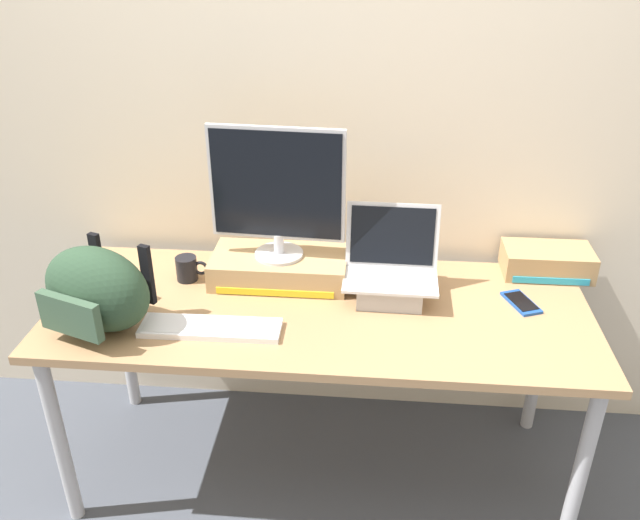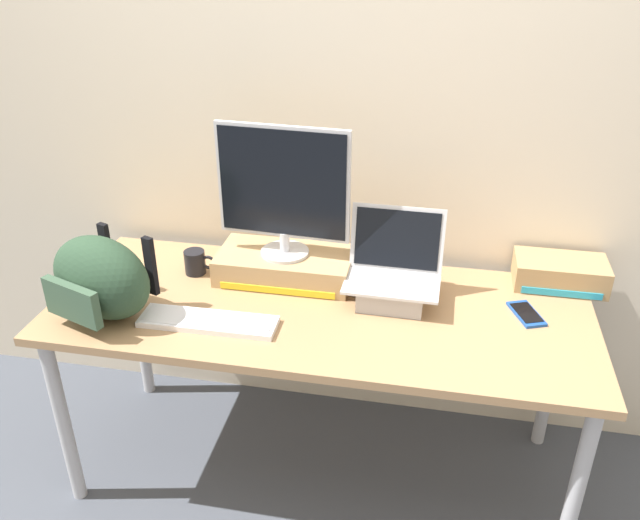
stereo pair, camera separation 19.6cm
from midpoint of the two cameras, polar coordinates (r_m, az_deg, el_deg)
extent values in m
plane|color=#474C56|center=(2.71, -2.16, -17.57)|extent=(20.00, 20.00, 0.00)
cube|color=beige|center=(2.45, -1.34, 12.98)|extent=(7.00, 0.10, 2.60)
cube|color=#A87F56|center=(2.25, -2.50, -4.45)|extent=(1.84, 0.74, 0.03)
cylinder|color=#B2B2B7|center=(2.49, -23.94, -14.25)|extent=(0.05, 0.05, 0.72)
cylinder|color=#B2B2B7|center=(2.30, 19.39, -17.32)|extent=(0.05, 0.05, 0.72)
cylinder|color=#B2B2B7|center=(2.92, -18.55, -6.29)|extent=(0.05, 0.05, 0.72)
cylinder|color=#B2B2B7|center=(2.76, 16.67, -8.16)|extent=(0.05, 0.05, 0.72)
cube|color=tan|center=(2.39, -5.89, -0.68)|extent=(0.49, 0.25, 0.10)
cube|color=yellow|center=(2.29, -6.43, -2.93)|extent=(0.42, 0.00, 0.02)
cylinder|color=silver|center=(2.36, -5.95, 0.49)|extent=(0.17, 0.17, 0.01)
cylinder|color=silver|center=(2.34, -6.00, 1.40)|extent=(0.04, 0.04, 0.07)
cube|color=silver|center=(2.25, -6.29, 6.53)|extent=(0.47, 0.05, 0.40)
cube|color=black|center=(2.24, -6.36, 6.43)|extent=(0.45, 0.03, 0.38)
cube|color=#ADADB2|center=(2.27, 3.65, -2.54)|extent=(0.22, 0.20, 0.08)
cube|color=silver|center=(2.25, 3.69, -1.61)|extent=(0.33, 0.24, 0.01)
cube|color=#B7B7BC|center=(2.26, 3.71, -1.25)|extent=(0.29, 0.13, 0.00)
cube|color=silver|center=(2.28, 3.89, 2.10)|extent=(0.32, 0.06, 0.23)
cube|color=black|center=(2.27, 3.89, 2.07)|extent=(0.29, 0.05, 0.20)
cube|color=white|center=(2.16, -12.10, -5.89)|extent=(0.45, 0.13, 0.02)
cube|color=silver|center=(2.15, -12.13, -5.64)|extent=(0.43, 0.11, 0.00)
ellipsoid|color=#28422D|center=(2.21, -21.28, -2.44)|extent=(0.43, 0.33, 0.28)
cube|color=#38513D|center=(2.16, -23.44, -4.58)|extent=(0.22, 0.10, 0.13)
cube|color=black|center=(2.35, -21.08, -0.22)|extent=(0.04, 0.03, 0.21)
cube|color=black|center=(2.21, -17.29, -1.29)|extent=(0.04, 0.03, 0.21)
cylinder|color=black|center=(2.45, -13.81, -0.78)|extent=(0.08, 0.08, 0.09)
torus|color=black|center=(2.43, -12.64, -0.75)|extent=(0.06, 0.01, 0.06)
cube|color=#19479E|center=(2.33, 14.85, -3.67)|extent=(0.13, 0.17, 0.01)
cube|color=black|center=(2.32, 14.87, -3.55)|extent=(0.11, 0.14, 0.00)
sphere|color=#56B256|center=(2.45, -20.26, -1.69)|extent=(0.10, 0.10, 0.10)
sphere|color=black|center=(2.41, -21.07, -1.90)|extent=(0.01, 0.01, 0.01)
sphere|color=black|center=(2.40, -20.33, -1.95)|extent=(0.01, 0.01, 0.01)
cube|color=#A88456|center=(2.53, 17.11, -0.14)|extent=(0.32, 0.18, 0.10)
cube|color=#2899BC|center=(2.46, 17.38, -1.82)|extent=(0.27, 0.00, 0.02)
camera|label=1|loc=(0.10, -92.61, -1.39)|focal=36.72mm
camera|label=2|loc=(0.10, 87.39, 1.39)|focal=36.72mm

